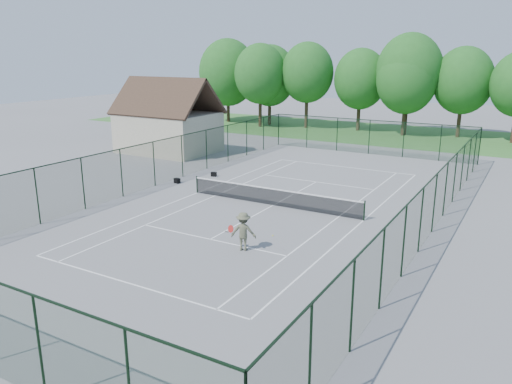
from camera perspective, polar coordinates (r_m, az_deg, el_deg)
ground at (r=29.30m, az=1.95°, el=-1.54°), size 140.00×140.00×0.00m
grass_far at (r=56.95m, az=16.39°, el=6.24°), size 80.00×16.00×0.01m
court_lines at (r=29.30m, az=1.95°, el=-1.53°), size 11.05×23.85×0.01m
tennis_net at (r=29.14m, az=1.96°, el=-0.46°), size 11.08×0.08×1.10m
fence_enclosure at (r=28.88m, az=1.98°, el=1.42°), size 18.05×36.05×3.02m
utility_building at (r=45.66m, az=-10.04°, el=8.42°), size 8.60×6.27×6.63m
tree_line_far at (r=56.36m, az=16.86°, el=12.25°), size 39.40×6.40×9.70m
sports_bag_a at (r=34.70m, az=-9.01°, el=1.29°), size 0.47×0.33×0.34m
sports_bag_b at (r=36.30m, az=-4.85°, el=2.03°), size 0.46×0.37×0.31m
tennis_player at (r=22.50m, az=-1.45°, el=-4.52°), size 2.18×1.02×1.78m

